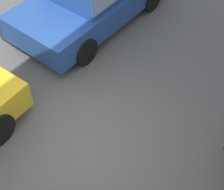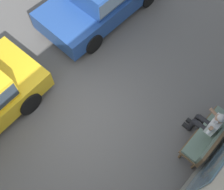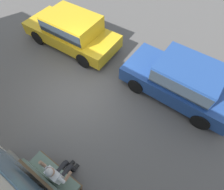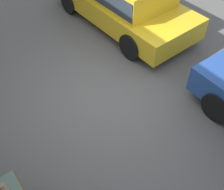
% 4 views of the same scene
% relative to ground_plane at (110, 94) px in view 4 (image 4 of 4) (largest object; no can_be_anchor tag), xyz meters
% --- Properties ---
extents(ground_plane, '(60.00, 60.00, 0.00)m').
position_rel_ground_plane_xyz_m(ground_plane, '(0.00, 0.00, 0.00)').
color(ground_plane, '#565451').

